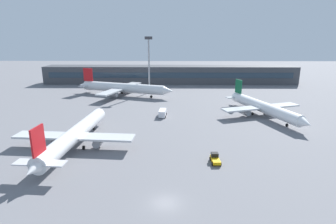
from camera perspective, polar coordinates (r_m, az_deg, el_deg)
The scene contains 8 objects.
ground_plane at distance 79.46m, azimuth 0.15°, elevation -2.08°, with size 400.00×400.00×0.00m, color slate.
terminal_building at distance 145.26m, azimuth 0.48°, elevation 7.82°, with size 130.16×12.13×9.00m.
airplane_near at distance 65.08m, azimuth -18.58°, elevation -4.29°, with size 26.91×38.54×9.52m.
airplane_mid at distance 89.40m, azimuth 19.25°, elevation 0.92°, with size 26.04×36.46×9.30m.
airplane_far at distance 115.50m, azimuth -9.25°, elevation 4.99°, with size 42.42×30.29×10.82m.
baggage_tug_yellow at distance 55.38m, azimuth 9.80°, elevation -9.56°, with size 1.96×3.67×1.75m.
service_van_white at distance 84.72m, azimuth -1.16°, elevation -0.18°, with size 2.60×5.32×2.08m.
floodlight_tower_west at distance 118.60m, azimuth -4.00°, elevation 10.62°, with size 3.20×0.80×23.90m.
Camera 1 is at (0.90, -35.72, 24.10)m, focal length 29.25 mm.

